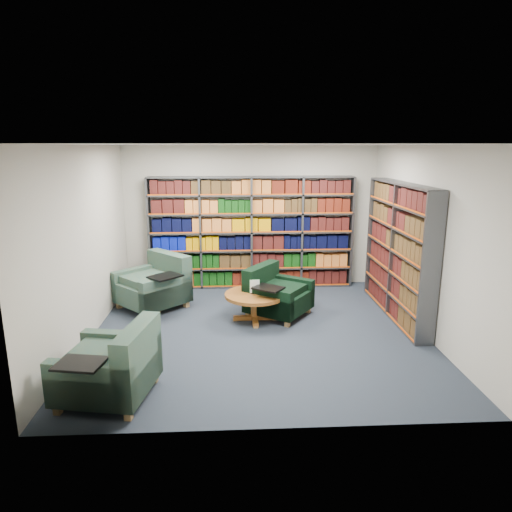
{
  "coord_description": "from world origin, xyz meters",
  "views": [
    {
      "loc": [
        -0.38,
        -6.55,
        2.78
      ],
      "look_at": [
        0.0,
        0.6,
        1.05
      ],
      "focal_mm": 32.0,
      "sensor_mm": 36.0,
      "label": 1
    }
  ],
  "objects_px": {
    "chair_teal_left": "(157,286)",
    "coffee_table": "(255,299)",
    "chair_green_right": "(274,295)",
    "chair_teal_front": "(115,369)"
  },
  "relations": [
    {
      "from": "chair_teal_left",
      "to": "chair_teal_front",
      "type": "xyz_separation_m",
      "value": [
        0.02,
        -3.06,
        -0.02
      ]
    },
    {
      "from": "chair_teal_left",
      "to": "chair_green_right",
      "type": "relative_size",
      "value": 1.13
    },
    {
      "from": "chair_green_right",
      "to": "coffee_table",
      "type": "relative_size",
      "value": 1.31
    },
    {
      "from": "chair_teal_left",
      "to": "coffee_table",
      "type": "height_order",
      "value": "chair_teal_left"
    },
    {
      "from": "chair_teal_front",
      "to": "coffee_table",
      "type": "relative_size",
      "value": 1.25
    },
    {
      "from": "chair_teal_left",
      "to": "chair_teal_front",
      "type": "relative_size",
      "value": 1.18
    },
    {
      "from": "chair_teal_left",
      "to": "coffee_table",
      "type": "xyz_separation_m",
      "value": [
        1.7,
        -0.77,
        -0.01
      ]
    },
    {
      "from": "chair_teal_front",
      "to": "chair_teal_left",
      "type": "bearing_deg",
      "value": 90.34
    },
    {
      "from": "chair_teal_front",
      "to": "coffee_table",
      "type": "height_order",
      "value": "chair_teal_front"
    },
    {
      "from": "chair_teal_left",
      "to": "chair_green_right",
      "type": "distance_m",
      "value": 2.1
    }
  ]
}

